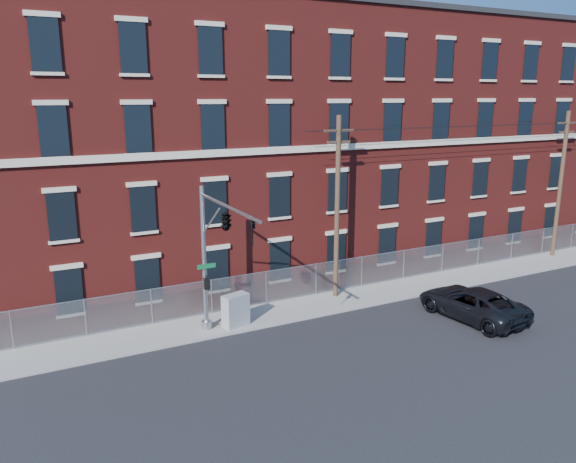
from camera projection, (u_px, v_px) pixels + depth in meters
The scene contains 10 objects.
ground at pixel (362, 342), 25.92m from camera, with size 140.00×140.00×0.00m, color black.
sidewalk at pixel (474, 274), 35.54m from camera, with size 65.00×3.00×0.12m, color gray.
mill_building at pixel (393, 137), 41.35m from camera, with size 55.30×14.32×16.30m.
chain_link_fence at pixel (461, 254), 36.43m from camera, with size 59.06×0.06×1.85m.
traffic_signal_mast at pixel (220, 233), 23.88m from camera, with size 0.90×6.75×7.00m.
utility_pole_near at pixel (337, 205), 30.38m from camera, with size 1.80×0.28×10.00m.
utility_pole_mid at pixel (561, 182), 38.35m from camera, with size 1.80×0.28×10.00m.
overhead_wires at pixel (567, 126), 37.45m from camera, with size 40.00×0.62×0.62m.
pickup_truck at pixel (472, 303), 28.58m from camera, with size 2.66×5.77×1.60m, color black.
utility_cabinet at pixel (236, 310), 27.30m from camera, with size 1.28×0.64×1.61m, color gray.
Camera 1 is at (-13.98, -19.77, 11.13)m, focal length 34.94 mm.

